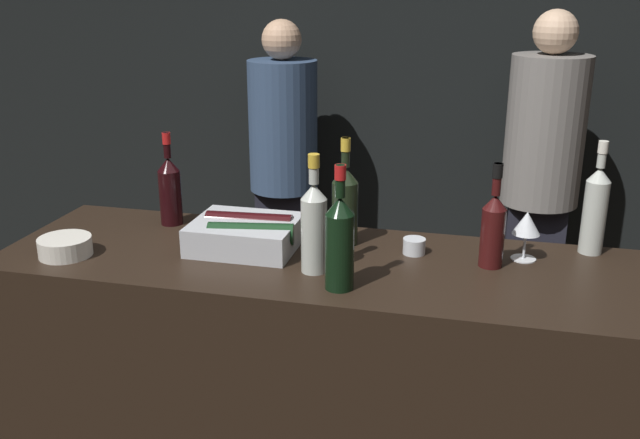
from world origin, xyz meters
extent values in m
cube|color=black|center=(0.00, 2.41, 1.40)|extent=(6.40, 0.06, 2.80)
cube|color=black|center=(0.00, 0.32, 0.52)|extent=(2.04, 0.65, 1.05)
cube|color=#B7BABF|center=(-0.25, 0.36, 1.09)|extent=(0.33, 0.28, 0.09)
cylinder|color=#143319|center=(-0.22, 0.31, 1.12)|extent=(0.28, 0.12, 0.07)
cylinder|color=black|center=(-0.25, 0.40, 1.12)|extent=(0.29, 0.10, 0.07)
cylinder|color=silver|center=(-0.79, 0.16, 1.08)|extent=(0.17, 0.17, 0.06)
cylinder|color=gray|center=(-0.79, 0.16, 1.10)|extent=(0.14, 0.14, 0.01)
cylinder|color=silver|center=(0.63, 0.47, 1.05)|extent=(0.08, 0.08, 0.00)
cylinder|color=silver|center=(0.63, 0.47, 1.09)|extent=(0.01, 0.01, 0.08)
cone|color=silver|center=(0.63, 0.47, 1.17)|extent=(0.09, 0.09, 0.07)
cylinder|color=silver|center=(0.29, 0.44, 1.07)|extent=(0.07, 0.07, 0.05)
sphere|color=#EFB256|center=(0.29, 0.44, 1.07)|extent=(0.03, 0.03, 0.03)
cylinder|color=#B2B7AD|center=(0.01, 0.23, 1.16)|extent=(0.08, 0.08, 0.23)
cone|color=#B2B7AD|center=(0.01, 0.23, 1.30)|extent=(0.08, 0.08, 0.05)
cylinder|color=#B2B7AD|center=(0.01, 0.23, 1.36)|extent=(0.03, 0.03, 0.09)
cylinder|color=gold|center=(0.01, 0.23, 1.39)|extent=(0.03, 0.03, 0.04)
cylinder|color=#380F0F|center=(0.53, 0.39, 1.14)|extent=(0.07, 0.07, 0.18)
cone|color=#380F0F|center=(0.53, 0.39, 1.25)|extent=(0.07, 0.07, 0.04)
cylinder|color=#380F0F|center=(0.53, 0.39, 1.32)|extent=(0.03, 0.03, 0.10)
cylinder|color=black|center=(0.53, 0.39, 1.35)|extent=(0.03, 0.03, 0.04)
cylinder|color=#B2B7AD|center=(0.84, 0.59, 1.16)|extent=(0.07, 0.07, 0.24)
cone|color=#B2B7AD|center=(0.84, 0.59, 1.31)|extent=(0.07, 0.07, 0.04)
cylinder|color=#B2B7AD|center=(0.84, 0.59, 1.37)|extent=(0.03, 0.03, 0.08)
cylinder|color=silver|center=(0.84, 0.59, 1.39)|extent=(0.03, 0.03, 0.04)
cylinder|color=black|center=(-0.59, 0.53, 1.14)|extent=(0.08, 0.08, 0.20)
cone|color=black|center=(-0.59, 0.53, 1.26)|extent=(0.08, 0.08, 0.05)
cylinder|color=black|center=(-0.59, 0.53, 1.33)|extent=(0.03, 0.03, 0.09)
cylinder|color=red|center=(-0.59, 0.53, 1.36)|extent=(0.03, 0.03, 0.04)
cylinder|color=black|center=(0.11, 0.12, 1.16)|extent=(0.08, 0.08, 0.22)
cone|color=black|center=(0.11, 0.12, 1.29)|extent=(0.08, 0.08, 0.05)
cylinder|color=black|center=(0.11, 0.12, 1.36)|extent=(0.03, 0.03, 0.09)
cylinder|color=red|center=(0.11, 0.12, 1.39)|extent=(0.03, 0.03, 0.04)
cylinder|color=black|center=(0.05, 0.48, 1.15)|extent=(0.09, 0.09, 0.21)
cone|color=black|center=(0.05, 0.48, 1.28)|extent=(0.09, 0.09, 0.05)
cylinder|color=black|center=(0.05, 0.48, 1.36)|extent=(0.03, 0.03, 0.10)
cylinder|color=gold|center=(0.05, 0.48, 1.38)|extent=(0.03, 0.03, 0.04)
cube|color=black|center=(-0.60, 1.96, 0.38)|extent=(0.28, 0.21, 0.76)
cylinder|color=#334766|center=(-0.60, 1.96, 1.12)|extent=(0.37, 0.37, 0.71)
sphere|color=tan|center=(-0.60, 1.96, 1.57)|extent=(0.21, 0.21, 0.21)
cube|color=black|center=(0.76, 1.91, 0.40)|extent=(0.29, 0.21, 0.80)
cylinder|color=slate|center=(0.76, 1.91, 1.17)|extent=(0.38, 0.38, 0.73)
sphere|color=beige|center=(0.76, 1.91, 1.64)|extent=(0.21, 0.21, 0.21)
camera|label=1|loc=(0.50, -1.70, 1.89)|focal=40.00mm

